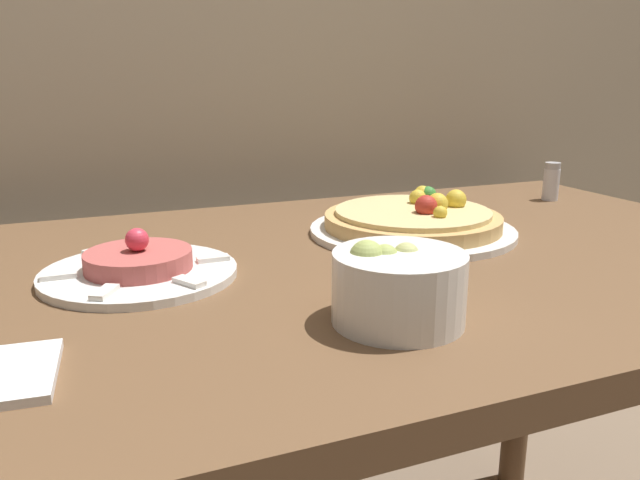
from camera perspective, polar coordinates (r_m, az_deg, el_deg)
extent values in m
cube|color=brown|center=(0.82, 1.31, -2.96)|extent=(1.35, 0.76, 0.03)
cylinder|color=brown|center=(1.53, 18.04, -9.58)|extent=(0.06, 0.06, 0.69)
cylinder|color=white|center=(0.96, 8.41, 0.86)|extent=(0.31, 0.31, 0.01)
cylinder|color=tan|center=(0.95, 8.44, 1.75)|extent=(0.27, 0.27, 0.02)
cylinder|color=#E0C684|center=(0.95, 8.47, 2.56)|extent=(0.23, 0.23, 0.01)
sphere|color=gold|center=(0.91, 10.94, 2.46)|extent=(0.02, 0.02, 0.02)
sphere|color=#387F33|center=(1.03, 9.84, 4.13)|extent=(0.03, 0.03, 0.03)
sphere|color=gold|center=(1.03, 9.35, 4.18)|extent=(0.03, 0.03, 0.03)
sphere|color=#B22D23|center=(0.93, 9.67, 3.07)|extent=(0.03, 0.03, 0.03)
sphere|color=gold|center=(0.98, 12.32, 3.61)|extent=(0.03, 0.03, 0.03)
sphere|color=gold|center=(1.00, 8.92, 3.81)|extent=(0.03, 0.03, 0.03)
sphere|color=gold|center=(0.95, 10.67, 3.26)|extent=(0.03, 0.03, 0.03)
cylinder|color=white|center=(0.78, -16.16, -2.93)|extent=(0.23, 0.23, 0.01)
cylinder|color=#B2514C|center=(0.77, -16.25, -1.77)|extent=(0.13, 0.13, 0.02)
sphere|color=#E0384C|center=(0.77, -16.39, 0.03)|extent=(0.03, 0.03, 0.03)
cube|color=white|center=(0.79, -9.75, -1.68)|extent=(0.04, 0.02, 0.01)
cube|color=white|center=(0.85, -13.84, -0.59)|extent=(0.03, 0.04, 0.01)
cube|color=white|center=(0.85, -19.82, -1.20)|extent=(0.03, 0.04, 0.01)
cube|color=white|center=(0.77, -22.80, -3.04)|extent=(0.04, 0.02, 0.01)
cube|color=white|center=(0.70, -19.11, -4.54)|extent=(0.03, 0.04, 0.01)
cube|color=white|center=(0.71, -11.88, -3.76)|extent=(0.03, 0.04, 0.01)
cylinder|color=white|center=(0.61, 7.21, -4.36)|extent=(0.13, 0.13, 0.07)
sphere|color=#A3B25B|center=(0.61, 5.95, -1.64)|extent=(0.03, 0.03, 0.03)
sphere|color=#A3B25B|center=(0.60, 4.29, -1.61)|extent=(0.03, 0.03, 0.03)
sphere|color=#B7BC70|center=(0.62, 7.88, -1.43)|extent=(0.03, 0.03, 0.03)
sphere|color=#B7BC70|center=(0.62, 7.72, -1.45)|extent=(0.02, 0.02, 0.02)
cylinder|color=silver|center=(1.27, 20.36, 4.78)|extent=(0.03, 0.03, 0.06)
cylinder|color=#B2B2B7|center=(1.27, 20.51, 6.38)|extent=(0.03, 0.03, 0.01)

